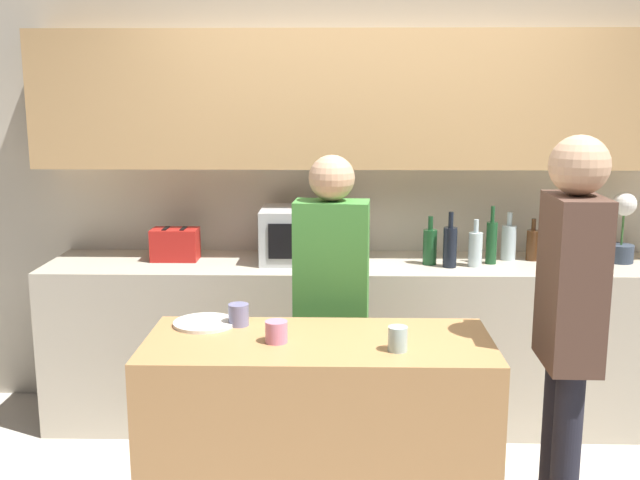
% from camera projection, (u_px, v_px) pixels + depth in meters
% --- Properties ---
extents(back_wall, '(6.40, 0.40, 2.70)m').
position_uv_depth(back_wall, '(368.00, 150.00, 4.33)').
color(back_wall, beige).
rests_on(back_wall, ground_plane).
extents(back_counter, '(3.60, 0.62, 0.93)m').
position_uv_depth(back_counter, '(368.00, 342.00, 4.27)').
color(back_counter, '#B7AD99').
rests_on(back_counter, ground_plane).
extents(kitchen_island, '(1.37, 0.59, 0.91)m').
position_uv_depth(kitchen_island, '(319.00, 447.00, 3.03)').
color(kitchen_island, '#B27F4C').
rests_on(kitchen_island, ground_plane).
extents(microwave, '(0.52, 0.39, 0.30)m').
position_uv_depth(microwave, '(308.00, 235.00, 4.20)').
color(microwave, '#B7BABC').
rests_on(microwave, back_counter).
extents(toaster, '(0.26, 0.16, 0.18)m').
position_uv_depth(toaster, '(175.00, 244.00, 4.23)').
color(toaster, '#B21E19').
rests_on(toaster, back_counter).
extents(potted_plant, '(0.14, 0.14, 0.40)m').
position_uv_depth(potted_plant, '(623.00, 228.00, 4.15)').
color(potted_plant, '#333D4C').
rests_on(potted_plant, back_counter).
extents(bottle_0, '(0.08, 0.08, 0.27)m').
position_uv_depth(bottle_0, '(430.00, 246.00, 4.12)').
color(bottle_0, '#194723').
rests_on(bottle_0, back_counter).
extents(bottle_1, '(0.07, 0.07, 0.30)m').
position_uv_depth(bottle_1, '(450.00, 246.00, 4.06)').
color(bottle_1, black).
rests_on(bottle_1, back_counter).
extents(bottle_2, '(0.08, 0.08, 0.26)m').
position_uv_depth(bottle_2, '(475.00, 249.00, 4.08)').
color(bottle_2, silver).
rests_on(bottle_2, back_counter).
extents(bottle_3, '(0.06, 0.06, 0.32)m').
position_uv_depth(bottle_3, '(491.00, 242.00, 4.14)').
color(bottle_3, '#194723').
rests_on(bottle_3, back_counter).
extents(bottle_4, '(0.08, 0.08, 0.27)m').
position_uv_depth(bottle_4, '(509.00, 242.00, 4.24)').
color(bottle_4, silver).
rests_on(bottle_4, back_counter).
extents(bottle_5, '(0.07, 0.07, 0.24)m').
position_uv_depth(bottle_5, '(533.00, 244.00, 4.22)').
color(bottle_5, '#472814').
rests_on(bottle_5, back_counter).
extents(bottle_6, '(0.06, 0.06, 0.25)m').
position_uv_depth(bottle_6, '(562.00, 250.00, 4.07)').
color(bottle_6, '#472814').
rests_on(bottle_6, back_counter).
extents(bottle_7, '(0.07, 0.07, 0.28)m').
position_uv_depth(bottle_7, '(579.00, 246.00, 4.10)').
color(bottle_7, '#194723').
rests_on(bottle_7, back_counter).
extents(plate_on_island, '(0.26, 0.26, 0.01)m').
position_uv_depth(plate_on_island, '(204.00, 323.00, 3.12)').
color(plate_on_island, white).
rests_on(plate_on_island, kitchen_island).
extents(cup_0, '(0.09, 0.09, 0.09)m').
position_uv_depth(cup_0, '(239.00, 315.00, 3.11)').
color(cup_0, slate).
rests_on(cup_0, kitchen_island).
extents(cup_1, '(0.09, 0.09, 0.08)m').
position_uv_depth(cup_1, '(276.00, 332.00, 2.90)').
color(cup_1, pink).
rests_on(cup_1, kitchen_island).
extents(cup_2, '(0.07, 0.07, 0.09)m').
position_uv_depth(cup_2, '(398.00, 339.00, 2.80)').
color(cup_2, '#A5C3C1').
rests_on(cup_2, kitchen_island).
extents(person_left, '(0.23, 0.34, 1.72)m').
position_uv_depth(person_left, '(569.00, 315.00, 2.87)').
color(person_left, black).
rests_on(person_left, ground_plane).
extents(person_center, '(0.35, 0.22, 1.59)m').
position_uv_depth(person_center, '(331.00, 295.00, 3.47)').
color(person_center, black).
rests_on(person_center, ground_plane).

